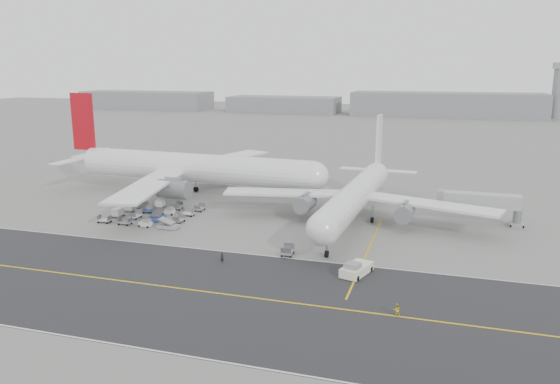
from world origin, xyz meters
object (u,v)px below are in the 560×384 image
(pushback_tug, at_px, (356,269))
(airliner_a, at_px, (189,167))
(control_tower, at_px, (558,90))
(jet_bridge, at_px, (480,202))
(ground_crew_a, at_px, (222,258))
(ground_crew_b, at_px, (397,310))
(airliner_b, at_px, (356,195))

(pushback_tug, bearing_deg, airliner_a, 157.19)
(control_tower, xyz_separation_m, pushback_tug, (-70.16, -271.10, -15.36))
(jet_bridge, height_order, ground_crew_a, jet_bridge)
(control_tower, height_order, jet_bridge, control_tower)
(jet_bridge, height_order, ground_crew_b, jet_bridge)
(ground_crew_a, bearing_deg, pushback_tug, 4.93)
(ground_crew_b, bearing_deg, pushback_tug, -77.88)
(ground_crew_a, height_order, ground_crew_b, ground_crew_a)
(airliner_b, bearing_deg, jet_bridge, 17.08)
(control_tower, relative_size, airliner_a, 0.47)
(ground_crew_a, bearing_deg, airliner_b, 62.87)
(ground_crew_a, bearing_deg, jet_bridge, 43.54)
(control_tower, bearing_deg, airliner_a, -116.32)
(pushback_tug, distance_m, ground_crew_b, 13.64)
(jet_bridge, xyz_separation_m, ground_crew_b, (-11.37, -45.16, -3.41))
(ground_crew_b, bearing_deg, airliner_b, -91.92)
(airliner_a, height_order, airliner_b, airliner_a)
(jet_bridge, xyz_separation_m, ground_crew_a, (-38.66, -34.49, -3.39))
(pushback_tug, height_order, ground_crew_b, pushback_tug)
(pushback_tug, distance_m, jet_bridge, 38.17)
(airliner_a, xyz_separation_m, jet_bridge, (63.36, -4.68, -2.43))
(airliner_b, relative_size, ground_crew_b, 33.50)
(jet_bridge, distance_m, ground_crew_b, 46.70)
(control_tower, relative_size, airliner_b, 0.58)
(control_tower, distance_m, airliner_a, 260.18)
(control_tower, xyz_separation_m, airliner_b, (-74.71, -243.49, -10.87))
(ground_crew_b, bearing_deg, airliner_a, -61.86)
(airliner_b, xyz_separation_m, pushback_tug, (4.55, -27.61, -4.49))
(jet_bridge, bearing_deg, airliner_b, -164.80)
(airliner_a, xyz_separation_m, ground_crew_a, (24.70, -39.17, -5.82))
(airliner_a, distance_m, jet_bridge, 63.57)
(airliner_b, height_order, jet_bridge, airliner_b)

